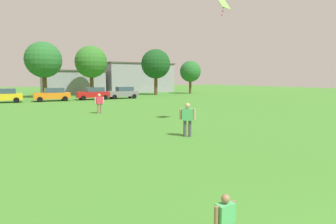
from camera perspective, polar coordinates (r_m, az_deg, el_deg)
ground_plane at (r=30.95m, az=-20.46°, el=1.14°), size 160.00×160.00×0.00m
child_kite_flyer at (r=4.98m, az=11.62°, el=-20.35°), size 0.46×0.19×0.96m
adult_bystander at (r=13.65m, az=4.00°, el=-0.97°), size 0.68×0.55×1.66m
bystander_near_trees at (r=23.51m, az=-13.90°, el=2.06°), size 0.77×0.32×1.63m
kite at (r=18.18m, az=11.29°, el=20.79°), size 1.10×0.77×1.06m
parked_car_yellow_0 at (r=38.39m, az=-30.74°, el=2.91°), size 4.30×2.02×1.68m
parked_car_orange_1 at (r=38.45m, az=-22.59°, el=3.35°), size 4.30×2.02×1.68m
parked_car_red_2 at (r=39.48m, az=-15.03°, el=3.72°), size 4.30×2.02×1.68m
parked_car_gray_3 at (r=40.78m, az=-9.20°, el=3.96°), size 4.30×2.02×1.68m
tree_center_left at (r=46.35m, az=-24.16°, el=9.70°), size 5.36×5.36×8.35m
tree_center_right at (r=49.27m, az=-15.49°, el=9.83°), size 5.35×5.35×8.34m
tree_right at (r=49.65m, az=-2.53°, el=9.78°), size 5.13×5.13×8.00m
tree_far_right at (r=53.97m, az=4.61°, el=8.27°), size 4.01×4.01×6.25m
house_left at (r=57.53m, az=-19.02°, el=5.86°), size 11.39×8.56×4.45m
house_right at (r=61.24m, az=-6.27°, el=7.01°), size 14.46×8.03×6.14m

